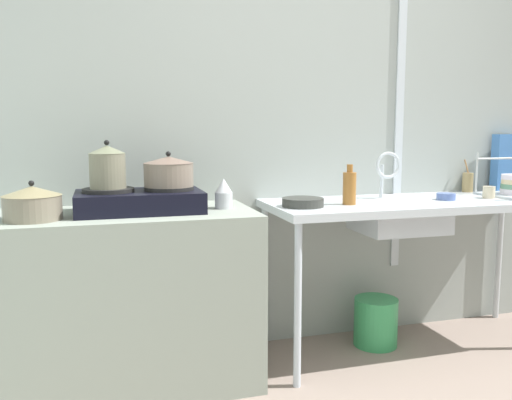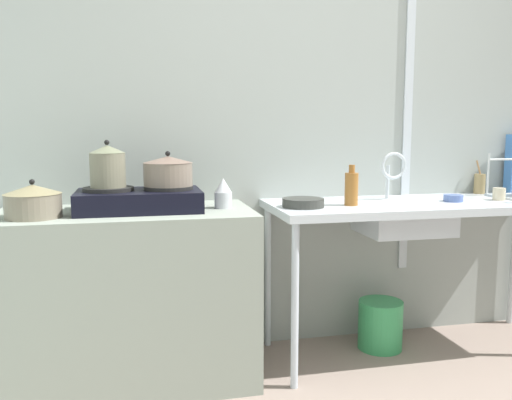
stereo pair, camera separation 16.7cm
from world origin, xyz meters
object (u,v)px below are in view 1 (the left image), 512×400
pot_beside_stove (32,203)px  utensil_jar (468,182)px  cup_by_rack (489,192)px  pot_on_right_burner (169,171)px  cereal_box (505,162)px  percolator (224,194)px  small_bowl_on_drainboard (446,196)px  bucket_on_floor (376,322)px  sink_basin (399,217)px  stove (139,200)px  pot_on_left_burner (107,167)px  faucet (387,168)px  frying_pan (303,202)px  bottle_by_sink (349,188)px

pot_beside_stove → utensil_jar: 2.48m
cup_by_rack → utensil_jar: size_ratio=0.34×
pot_on_right_burner → cereal_box: bearing=6.7°
percolator → small_bowl_on_drainboard: (1.24, -0.03, -0.05)m
cup_by_rack → bucket_on_floor: (-0.62, 0.12, -0.73)m
sink_basin → utensil_jar: size_ratio=2.23×
stove → pot_beside_stove: (-0.45, -0.10, 0.02)m
stove → bucket_on_floor: size_ratio=2.12×
pot_on_left_burner → faucet: pot_on_left_burner is taller
pot_on_left_burner → sink_basin: pot_on_left_burner is taller
pot_on_right_burner → cup_by_rack: (1.78, -0.04, -0.15)m
pot_beside_stove → cup_by_rack: pot_beside_stove is taller
frying_pan → bucket_on_floor: bearing=14.6°
sink_basin → faucet: bearing=87.5°
stove → pot_on_left_burner: pot_on_left_burner is taller
frying_pan → utensil_jar: bearing=14.1°
frying_pan → bottle_by_sink: 0.26m
stove → faucet: 1.36m
percolator → sink_basin: 0.96m
sink_basin → cup_by_rack: bearing=0.0°
utensil_jar → bottle_by_sink: bearing=-162.5°
sink_basin → utensil_jar: bearing=24.0°
pot_on_left_burner → bucket_on_floor: bearing=3.1°
cereal_box → percolator: bearing=179.5°
faucet → small_bowl_on_drainboard: bearing=-26.0°
stove → utensil_jar: bearing=7.1°
percolator → bucket_on_floor: bearing=5.0°
frying_pan → utensil_jar: 1.24m
small_bowl_on_drainboard → bucket_on_floor: small_bowl_on_drainboard is taller
cereal_box → pot_on_left_burner: bearing=177.8°
stove → pot_on_left_burner: size_ratio=2.62×
pot_on_left_burner → percolator: pot_on_left_burner is taller
faucet → frying_pan: bearing=-164.0°
pot_on_left_burner → small_bowl_on_drainboard: bearing=-1.1°
sink_basin → bucket_on_floor: sink_basin is taller
stove → pot_beside_stove: size_ratio=2.36×
cereal_box → frying_pan: bearing=-176.5°
stove → pot_on_left_burner: bearing=-180.0°
percolator → cup_by_rack: size_ratio=2.18×
sink_basin → pot_on_left_burner: bearing=178.4°
cereal_box → sink_basin: bearing=-170.6°
faucet → bucket_on_floor: size_ratio=0.96×
cereal_box → bucket_on_floor: size_ratio=1.30×
percolator → utensil_jar: bearing=8.9°
cup_by_rack → utensil_jar: (0.08, 0.29, 0.03)m
pot_on_left_burner → percolator: (0.54, -0.00, -0.14)m
pot_on_left_burner → cup_by_rack: 2.06m
percolator → pot_on_right_burner: bearing=179.6°
pot_on_left_burner → cereal_box: bearing=5.9°
stove → pot_beside_stove: pot_beside_stove is taller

